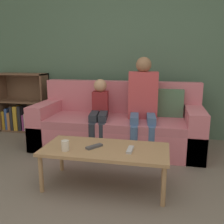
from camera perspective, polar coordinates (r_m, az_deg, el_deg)
The scene contains 9 objects.
wall_back at distance 3.83m, azimuth 5.00°, elevation 13.87°, with size 12.00×0.06×2.60m.
couch at distance 3.37m, azimuth 1.38°, elevation -3.23°, with size 2.19×0.84×0.87m.
bookshelf at distance 4.37m, azimuth -19.45°, elevation 0.51°, with size 0.79×0.28×0.95m.
coffee_table at distance 2.35m, azimuth -1.55°, elevation -9.01°, with size 1.16×0.54×0.38m.
person_adult at distance 3.17m, azimuth 7.08°, elevation 3.00°, with size 0.39×0.62×1.21m.
person_child at distance 3.23m, azimuth -2.90°, elevation 0.32°, with size 0.29×0.62×0.92m.
cup_near at distance 2.30m, azimuth -10.64°, elevation -7.54°, with size 0.07×0.07×0.09m.
tv_remote_0 at distance 2.34m, azimuth -4.09°, elevation -7.88°, with size 0.14×0.17×0.02m.
tv_remote_1 at distance 2.27m, azimuth 4.16°, elevation -8.60°, with size 0.05×0.17×0.02m.
Camera 1 is at (0.47, -1.36, 1.21)m, focal length 40.00 mm.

